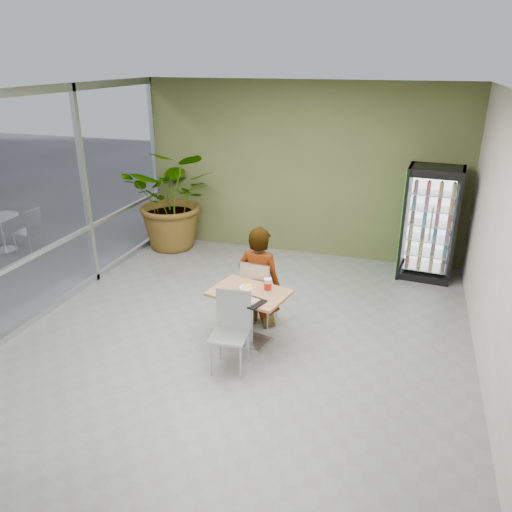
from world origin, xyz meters
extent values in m
plane|color=gray|center=(0.00, 0.00, 0.00)|extent=(7.00, 7.00, 0.00)
cube|color=#B57A4D|center=(0.14, 0.04, 0.73)|extent=(1.10, 0.88, 0.04)
cylinder|color=#B9BBBE|center=(0.14, 0.04, 0.36)|extent=(0.10, 0.10, 0.71)
cube|color=#B9BBBE|center=(0.14, 0.04, 0.02)|extent=(0.56, 0.49, 0.04)
cube|color=#B9BBBE|center=(0.10, 0.64, 0.46)|extent=(0.46, 0.46, 0.03)
cube|color=#B9BBBE|center=(0.08, 0.43, 0.72)|extent=(0.43, 0.06, 0.51)
cylinder|color=#B9BBBE|center=(0.30, 0.80, 0.23)|extent=(0.02, 0.02, 0.46)
cylinder|color=#B9BBBE|center=(-0.07, 0.83, 0.23)|extent=(0.02, 0.02, 0.46)
cylinder|color=#B9BBBE|center=(0.27, 0.44, 0.23)|extent=(0.02, 0.02, 0.46)
cylinder|color=#B9BBBE|center=(-0.10, 0.47, 0.23)|extent=(0.02, 0.02, 0.46)
cube|color=#B9BBBE|center=(0.10, -0.62, 0.46)|extent=(0.46, 0.46, 0.03)
cube|color=#B9BBBE|center=(0.09, -0.41, 0.72)|extent=(0.43, 0.06, 0.51)
cylinder|color=#B9BBBE|center=(-0.07, -0.82, 0.23)|extent=(0.02, 0.02, 0.46)
cylinder|color=#B9BBBE|center=(0.30, -0.79, 0.23)|extent=(0.02, 0.02, 0.46)
cylinder|color=#B9BBBE|center=(-0.10, -0.45, 0.23)|extent=(0.02, 0.02, 0.46)
cylinder|color=#B9BBBE|center=(0.27, -0.42, 0.23)|extent=(0.02, 0.02, 0.46)
imported|color=black|center=(0.10, 0.59, 0.57)|extent=(0.68, 0.47, 1.75)
cylinder|color=silver|center=(0.07, 0.13, 0.76)|extent=(0.20, 0.20, 0.01)
cylinder|color=silver|center=(0.37, 0.10, 0.84)|extent=(0.10, 0.10, 0.17)
cylinder|color=red|center=(0.37, 0.10, 0.83)|extent=(0.10, 0.10, 0.10)
cylinder|color=silver|center=(0.37, 0.10, 0.93)|extent=(0.10, 0.10, 0.01)
cube|color=silver|center=(-0.13, -0.15, 0.76)|extent=(0.17, 0.17, 0.02)
cube|color=black|center=(0.21, -0.25, 0.76)|extent=(0.47, 0.40, 0.02)
cube|color=black|center=(2.35, 3.02, 0.96)|extent=(0.92, 0.74, 1.91)
cube|color=green|center=(1.92, 3.02, 0.96)|extent=(0.07, 0.65, 1.88)
cube|color=silver|center=(2.35, 2.69, 0.98)|extent=(0.69, 0.07, 1.53)
imported|color=#2D6F2C|center=(-2.38, 3.03, 1.00)|extent=(2.00, 1.80, 2.00)
camera|label=1|loc=(1.96, -5.45, 3.57)|focal=35.00mm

